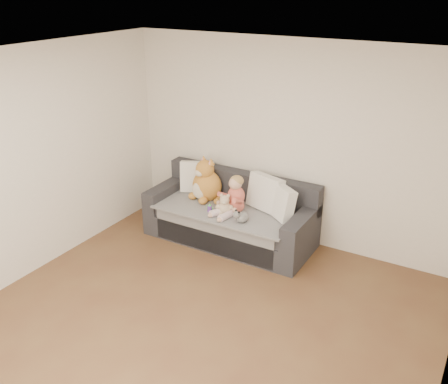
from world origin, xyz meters
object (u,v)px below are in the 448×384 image
Objects in this scene: toddler at (234,197)px; teddy_bear at (225,206)px; sofa at (231,218)px; plush_cat at (206,183)px; sippy_cup at (210,208)px.

toddler is 0.16m from teddy_bear.
toddler reaches higher than teddy_bear.
toddler is at bearing -51.11° from sofa.
plush_cat is at bearing 177.91° from toddler.
sippy_cup is at bearing -34.02° from plush_cat.
sippy_cup is (-0.16, -0.28, 0.22)m from sofa.
toddler is 0.56m from plush_cat.
toddler is 1.78× the size of teddy_bear.
teddy_bear is at bearing -15.17° from plush_cat.
teddy_bear is at bearing -79.68° from sofa.
plush_cat is at bearing 125.55° from teddy_bear.
toddler is at bearing 27.12° from sippy_cup.
teddy_bear is 2.57× the size of sippy_cup.
teddy_bear is 0.21m from sippy_cup.
plush_cat is 0.56m from teddy_bear.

